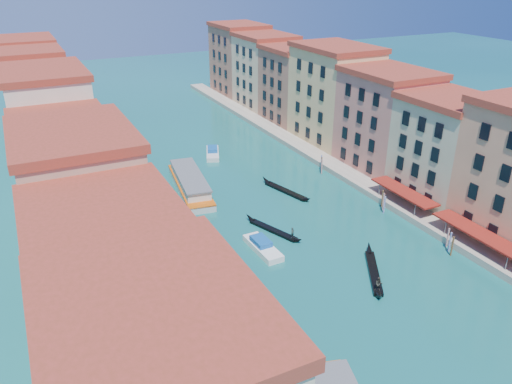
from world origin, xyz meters
TOP-DOWN VIEW (x-y plane):
  - left_bank_palazzos at (-26.00, 64.68)m, footprint 12.80×128.40m
  - right_bank_palazzos at (30.00, 65.00)m, footprint 12.80×128.40m
  - quay at (22.00, 65.00)m, footprint 4.00×140.00m
  - restaurant_awnings at (22.19, 23.00)m, footprint 3.20×44.55m
  - mooring_poles_right at (19.10, 28.80)m, footprint 1.44×54.24m
  - vaporetto_far at (-6.00, 61.03)m, footprint 7.01×19.93m
  - gondola_fore at (-0.04, 41.47)m, footprint 4.81×11.00m
  - gondola_right at (6.14, 25.80)m, footprint 7.40×11.32m
  - gondola_far at (8.35, 52.99)m, footprint 4.08×12.14m
  - motorboat_mid at (-3.83, 37.48)m, footprint 2.65×7.73m
  - motorboat_far at (3.78, 75.17)m, footprint 5.07×8.18m

SIDE VIEW (x-z plane):
  - gondola_far at x=8.35m, z-range -0.52..1.23m
  - gondola_fore at x=-0.04m, z-range -0.76..1.53m
  - gondola_right at x=6.14m, z-range -0.78..1.75m
  - quay at x=22.00m, z-range 0.00..1.00m
  - motorboat_mid at x=-3.83m, z-range -0.18..1.41m
  - motorboat_far at x=3.78m, z-range -0.18..1.44m
  - mooring_poles_right at x=19.10m, z-range -0.30..2.90m
  - vaporetto_far at x=-6.00m, z-range -0.14..2.76m
  - restaurant_awnings at x=22.19m, z-range 1.43..4.55m
  - left_bank_palazzos at x=-26.00m, z-range -0.79..20.21m
  - right_bank_palazzos at x=30.00m, z-range -0.75..20.25m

